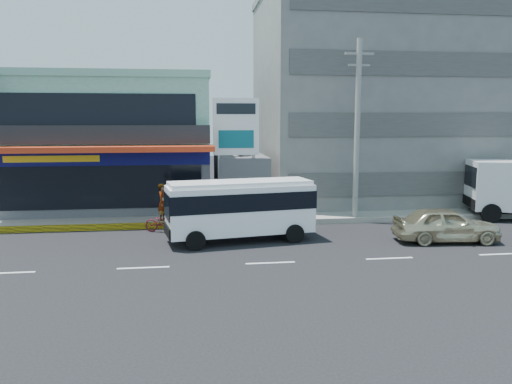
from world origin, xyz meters
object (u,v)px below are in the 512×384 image
Objects in this scene: concrete_building at (377,101)px; utility_pole_near at (357,130)px; sedan at (446,224)px; billboard at (236,133)px; satellite_dish at (242,155)px; minibus at (240,205)px; shop_building at (113,146)px; motorcycle_rider at (163,216)px.

concrete_building is 8.79m from utility_pole_near.
sedan is (-1.26, -12.58, -6.18)m from concrete_building.
concrete_building reaches higher than billboard.
satellite_dish is 0.31× the size of sedan.
shop_building is at bearing 125.34° from minibus.
motorcycle_rider is at bearing -65.98° from shop_building.
concrete_building is 10.67× the size of satellite_dish.
shop_building is 8.92m from billboard.
utility_pole_near reaches higher than billboard.
satellite_dish is 7.18m from motorcycle_rider.
motorcycle_rider is at bearing -133.03° from satellite_dish.
billboard is at bearing -151.08° from concrete_building.
sedan is at bearing -95.72° from concrete_building.
minibus is 1.47× the size of sedan.
concrete_building is (18.00, 1.05, 3.00)m from shop_building.
shop_building is 15.50m from utility_pole_near.
satellite_dish is at bearing -20.21° from shop_building.
concrete_building reaches higher than shop_building.
utility_pole_near is 4.01× the size of motorcycle_rider.
utility_pole_near is (14.00, -6.55, 1.15)m from shop_building.
motorcycle_rider is (-3.71, 2.33, -0.89)m from minibus.
satellite_dish is 7.46m from minibus.
minibus is at bearing -54.66° from shop_building.
utility_pole_near is 8.44m from minibus.
utility_pole_near is (6.00, -3.60, 1.57)m from satellite_dish.
motorcycle_rider is at bearing -142.87° from billboard.
billboard is 0.69× the size of utility_pole_near.
utility_pole_near is at bearing -30.96° from satellite_dish.
shop_building is at bearing -176.65° from concrete_building.
concrete_building is 14.08m from sedan.
sedan is (2.74, -4.98, -4.33)m from utility_pole_near.
motorcycle_rider is (-4.53, -4.85, -2.75)m from satellite_dish.
utility_pole_near is at bearing 34.53° from sedan.
shop_building is 1.74× the size of minibus.
motorcycle_rider is at bearing 147.84° from minibus.
utility_pole_near is at bearing -15.48° from billboard.
minibus is at bearing -152.31° from utility_pole_near.
billboard is 6.51m from motorcycle_rider.
satellite_dish is 0.22× the size of billboard.
motorcycle_rider is at bearing 80.00° from sedan.
concrete_building reaches higher than motorcycle_rider.
concrete_building is 16.43m from minibus.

